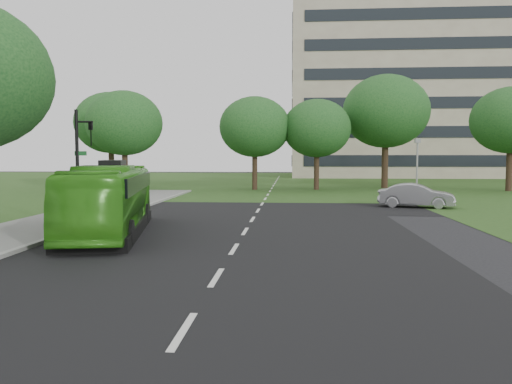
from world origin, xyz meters
TOP-DOWN VIEW (x-y plane):
  - ground at (0.00, 0.00)m, footprint 160.00×160.00m
  - street_surfaces at (-0.38, 22.75)m, footprint 120.00×120.00m
  - office_building at (21.96, 61.96)m, footprint 40.10×20.10m
  - tree_park_a at (-12.92, 24.87)m, footprint 6.74×6.74m
  - tree_park_b at (-1.53, 28.05)m, footprint 6.66×6.66m
  - tree_park_c at (4.27, 28.53)m, footprint 6.39×6.39m
  - tree_park_d at (11.14, 31.45)m, footprint 8.42×8.42m
  - tree_park_e at (21.56, 27.85)m, footprint 7.04×7.04m
  - tree_park_f at (-16.12, 30.16)m, footprint 7.12×7.12m
  - bus at (-5.50, 1.15)m, footprint 4.27×10.35m
  - sedan at (9.63, 12.59)m, footprint 4.80×2.72m
  - traffic_light at (-7.04, 2.00)m, footprint 0.82×0.22m
  - camera_pole at (10.67, 16.76)m, footprint 0.39×0.34m

SIDE VIEW (x-z plane):
  - ground at x=0.00m, z-range 0.00..0.00m
  - street_surfaces at x=-0.38m, z-range -0.05..0.10m
  - sedan at x=9.63m, z-range 0.00..1.50m
  - bus at x=-5.50m, z-range 0.00..2.81m
  - camera_pole at x=10.67m, z-range 0.64..5.04m
  - traffic_light at x=-7.04m, z-range 0.45..5.60m
  - tree_park_c at x=4.27m, z-range 1.51..10.00m
  - tree_park_b at x=-1.53m, z-range 1.52..10.25m
  - tree_park_a at x=-12.92m, z-range 1.60..10.56m
  - tree_park_e at x=21.56m, z-range 1.68..11.06m
  - tree_park_f at x=-16.12m, z-range 1.71..11.22m
  - tree_park_d at x=11.14m, z-range 1.97..13.11m
  - office_building at x=21.96m, z-range 0.00..25.00m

